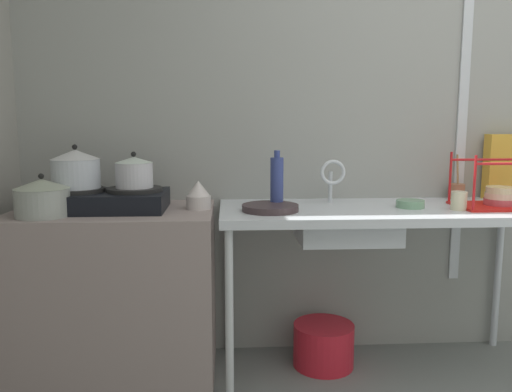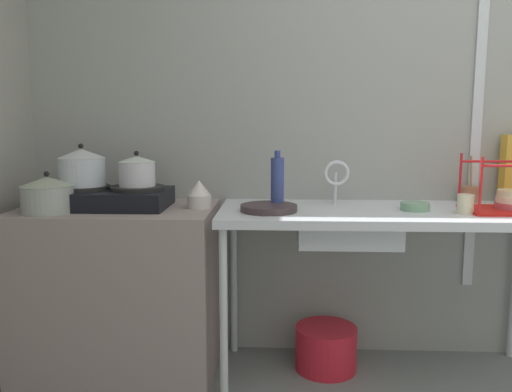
# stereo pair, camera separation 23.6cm
# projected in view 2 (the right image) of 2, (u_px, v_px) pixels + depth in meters

# --- Properties ---
(wall_back) EXTENTS (5.48, 0.10, 2.52)m
(wall_back) POSITION_uv_depth(u_px,v_px,m) (485.00, 115.00, 2.59)
(wall_back) COLOR #959792
(wall_back) RESTS_ON ground
(wall_metal_strip) EXTENTS (0.05, 0.01, 2.01)m
(wall_metal_strip) POSITION_uv_depth(u_px,v_px,m) (479.00, 90.00, 2.52)
(wall_metal_strip) COLOR silver
(counter_concrete) EXTENTS (0.92, 0.59, 0.82)m
(counter_concrete) POSITION_uv_depth(u_px,v_px,m) (120.00, 291.00, 2.46)
(counter_concrete) COLOR gray
(counter_concrete) RESTS_ON ground
(counter_sink) EXTENTS (1.54, 0.59, 0.82)m
(counter_sink) POSITION_uv_depth(u_px,v_px,m) (385.00, 223.00, 2.35)
(counter_sink) COLOR silver
(counter_sink) RESTS_ON ground
(stove) EXTENTS (0.54, 0.35, 0.10)m
(stove) POSITION_uv_depth(u_px,v_px,m) (110.00, 197.00, 2.39)
(stove) COLOR black
(stove) RESTS_ON counter_concrete
(pot_on_left_burner) EXTENTS (0.22, 0.22, 0.20)m
(pot_on_left_burner) POSITION_uv_depth(u_px,v_px,m) (82.00, 167.00, 2.38)
(pot_on_left_burner) COLOR silver
(pot_on_left_burner) RESTS_ON stove
(pot_on_right_burner) EXTENTS (0.17, 0.17, 0.17)m
(pot_on_right_burner) POSITION_uv_depth(u_px,v_px,m) (137.00, 171.00, 2.37)
(pot_on_right_burner) COLOR silver
(pot_on_right_burner) RESTS_ON stove
(pot_beside_stove) EXTENTS (0.23, 0.23, 0.19)m
(pot_beside_stove) POSITION_uv_depth(u_px,v_px,m) (48.00, 194.00, 2.25)
(pot_beside_stove) COLOR #989F98
(pot_beside_stove) RESTS_ON counter_concrete
(percolator) EXTENTS (0.11, 0.11, 0.13)m
(percolator) POSITION_uv_depth(u_px,v_px,m) (199.00, 194.00, 2.37)
(percolator) COLOR beige
(percolator) RESTS_ON counter_concrete
(sink_basin) EXTENTS (0.45, 0.34, 0.15)m
(sink_basin) POSITION_uv_depth(u_px,v_px,m) (347.00, 226.00, 2.32)
(sink_basin) COLOR silver
(sink_basin) RESTS_ON counter_sink
(faucet) EXTENTS (0.12, 0.07, 0.22)m
(faucet) POSITION_uv_depth(u_px,v_px,m) (336.00, 176.00, 2.45)
(faucet) COLOR silver
(faucet) RESTS_ON counter_sink
(frying_pan) EXTENTS (0.26, 0.26, 0.03)m
(frying_pan) POSITION_uv_depth(u_px,v_px,m) (269.00, 208.00, 2.30)
(frying_pan) COLOR #392C2F
(frying_pan) RESTS_ON counter_sink
(dish_rack) EXTENTS (0.39, 0.27, 0.26)m
(dish_rack) POSITION_uv_depth(u_px,v_px,m) (511.00, 202.00, 2.28)
(dish_rack) COLOR red
(dish_rack) RESTS_ON counter_sink
(cup_by_rack) EXTENTS (0.07, 0.07, 0.09)m
(cup_by_rack) POSITION_uv_depth(u_px,v_px,m) (465.00, 204.00, 2.23)
(cup_by_rack) COLOR beige
(cup_by_rack) RESTS_ON counter_sink
(small_bowl_on_drainboard) EXTENTS (0.13, 0.13, 0.04)m
(small_bowl_on_drainboard) POSITION_uv_depth(u_px,v_px,m) (415.00, 206.00, 2.32)
(small_bowl_on_drainboard) COLOR gray
(small_bowl_on_drainboard) RESTS_ON counter_sink
(bottle_by_sink) EXTENTS (0.06, 0.06, 0.27)m
(bottle_by_sink) POSITION_uv_depth(u_px,v_px,m) (277.00, 182.00, 2.36)
(bottle_by_sink) COLOR navy
(bottle_by_sink) RESTS_ON counter_sink
(utensil_jar) EXTENTS (0.08, 0.08, 0.23)m
(utensil_jar) POSITION_uv_depth(u_px,v_px,m) (470.00, 194.00, 2.55)
(utensil_jar) COLOR #A06749
(utensil_jar) RESTS_ON counter_sink
(bucket_on_floor) EXTENTS (0.31, 0.31, 0.22)m
(bucket_on_floor) POSITION_uv_depth(u_px,v_px,m) (326.00, 348.00, 2.53)
(bucket_on_floor) COLOR red
(bucket_on_floor) RESTS_ON ground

